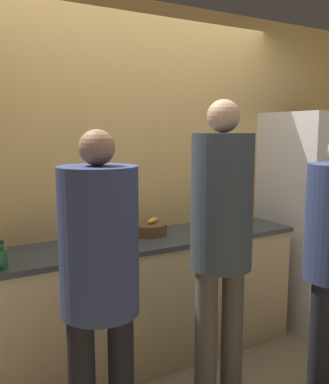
{
  "coord_description": "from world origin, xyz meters",
  "views": [
    {
      "loc": [
        -1.42,
        -2.27,
        1.66
      ],
      "look_at": [
        0.0,
        0.13,
        1.26
      ],
      "focal_mm": 40.0,
      "sensor_mm": 36.0,
      "label": 1
    }
  ],
  "objects_px": {
    "person_center": "(221,230)",
    "bottle_amber": "(241,220)",
    "fruit_bowl": "(149,229)",
    "bottle_green": "(2,258)",
    "refrigerator": "(307,217)",
    "cup_red": "(94,243)",
    "cup_white": "(201,229)",
    "person_left": "(100,270)",
    "utensil_crock": "(228,213)"
  },
  "relations": [
    {
      "from": "fruit_bowl",
      "to": "cup_white",
      "type": "relative_size",
      "value": 3.08
    },
    {
      "from": "bottle_green",
      "to": "bottle_amber",
      "type": "relative_size",
      "value": 0.82
    },
    {
      "from": "cup_red",
      "to": "utensil_crock",
      "type": "bearing_deg",
      "value": 8.83
    },
    {
      "from": "refrigerator",
      "to": "fruit_bowl",
      "type": "xyz_separation_m",
      "value": [
        -1.49,
        0.14,
        0.05
      ]
    },
    {
      "from": "cup_white",
      "to": "refrigerator",
      "type": "bearing_deg",
      "value": 3.16
    },
    {
      "from": "refrigerator",
      "to": "fruit_bowl",
      "type": "height_order",
      "value": "refrigerator"
    },
    {
      "from": "person_left",
      "to": "bottle_amber",
      "type": "height_order",
      "value": "person_left"
    },
    {
      "from": "refrigerator",
      "to": "person_center",
      "type": "height_order",
      "value": "person_center"
    },
    {
      "from": "person_left",
      "to": "person_center",
      "type": "bearing_deg",
      "value": 4.0
    },
    {
      "from": "utensil_crock",
      "to": "bottle_amber",
      "type": "distance_m",
      "value": 0.26
    },
    {
      "from": "person_center",
      "to": "utensil_crock",
      "type": "height_order",
      "value": "person_center"
    },
    {
      "from": "person_center",
      "to": "bottle_amber",
      "type": "relative_size",
      "value": 9.54
    },
    {
      "from": "person_left",
      "to": "refrigerator",
      "type": "bearing_deg",
      "value": 17.55
    },
    {
      "from": "bottle_amber",
      "to": "cup_white",
      "type": "height_order",
      "value": "bottle_amber"
    },
    {
      "from": "bottle_green",
      "to": "cup_red",
      "type": "relative_size",
      "value": 1.72
    },
    {
      "from": "utensil_crock",
      "to": "person_center",
      "type": "bearing_deg",
      "value": -131.08
    },
    {
      "from": "bottle_green",
      "to": "cup_white",
      "type": "relative_size",
      "value": 1.83
    },
    {
      "from": "person_left",
      "to": "cup_red",
      "type": "distance_m",
      "value": 0.72
    },
    {
      "from": "utensil_crock",
      "to": "bottle_amber",
      "type": "height_order",
      "value": "utensil_crock"
    },
    {
      "from": "bottle_green",
      "to": "cup_red",
      "type": "height_order",
      "value": "bottle_green"
    },
    {
      "from": "refrigerator",
      "to": "person_left",
      "type": "height_order",
      "value": "refrigerator"
    },
    {
      "from": "refrigerator",
      "to": "bottle_green",
      "type": "relative_size",
      "value": 11.56
    },
    {
      "from": "refrigerator",
      "to": "cup_white",
      "type": "height_order",
      "value": "refrigerator"
    },
    {
      "from": "person_center",
      "to": "bottle_amber",
      "type": "xyz_separation_m",
      "value": [
        0.64,
        0.57,
        -0.11
      ]
    },
    {
      "from": "person_center",
      "to": "cup_red",
      "type": "bearing_deg",
      "value": 130.55
    },
    {
      "from": "person_center",
      "to": "fruit_bowl",
      "type": "height_order",
      "value": "person_center"
    },
    {
      "from": "refrigerator",
      "to": "fruit_bowl",
      "type": "distance_m",
      "value": 1.5
    },
    {
      "from": "utensil_crock",
      "to": "bottle_green",
      "type": "bearing_deg",
      "value": -170.71
    },
    {
      "from": "bottle_green",
      "to": "bottle_amber",
      "type": "xyz_separation_m",
      "value": [
        1.75,
        0.05,
        0.01
      ]
    },
    {
      "from": "fruit_bowl",
      "to": "bottle_amber",
      "type": "height_order",
      "value": "bottle_amber"
    },
    {
      "from": "refrigerator",
      "to": "person_center",
      "type": "bearing_deg",
      "value": -155.98
    },
    {
      "from": "refrigerator",
      "to": "person_left",
      "type": "distance_m",
      "value": 2.33
    },
    {
      "from": "cup_red",
      "to": "refrigerator",
      "type": "bearing_deg",
      "value": 0.68
    },
    {
      "from": "refrigerator",
      "to": "bottle_green",
      "type": "height_order",
      "value": "refrigerator"
    },
    {
      "from": "utensil_crock",
      "to": "cup_white",
      "type": "relative_size",
      "value": 3.58
    },
    {
      "from": "person_left",
      "to": "bottle_green",
      "type": "bearing_deg",
      "value": 120.89
    },
    {
      "from": "bottle_green",
      "to": "cup_white",
      "type": "xyz_separation_m",
      "value": [
        1.38,
        0.06,
        -0.02
      ]
    },
    {
      "from": "bottle_amber",
      "to": "cup_red",
      "type": "height_order",
      "value": "bottle_amber"
    },
    {
      "from": "bottle_green",
      "to": "bottle_amber",
      "type": "height_order",
      "value": "bottle_amber"
    },
    {
      "from": "fruit_bowl",
      "to": "bottle_green",
      "type": "xyz_separation_m",
      "value": [
        -1.06,
        -0.27,
        0.02
      ]
    },
    {
      "from": "fruit_bowl",
      "to": "cup_red",
      "type": "distance_m",
      "value": 0.52
    },
    {
      "from": "utensil_crock",
      "to": "bottle_green",
      "type": "relative_size",
      "value": 1.96
    },
    {
      "from": "person_left",
      "to": "bottle_green",
      "type": "distance_m",
      "value": 0.67
    },
    {
      "from": "utensil_crock",
      "to": "bottle_amber",
      "type": "relative_size",
      "value": 1.6
    },
    {
      "from": "cup_white",
      "to": "cup_red",
      "type": "bearing_deg",
      "value": 177.03
    },
    {
      "from": "bottle_green",
      "to": "fruit_bowl",
      "type": "bearing_deg",
      "value": 14.28
    },
    {
      "from": "cup_red",
      "to": "cup_white",
      "type": "distance_m",
      "value": 0.8
    },
    {
      "from": "refrigerator",
      "to": "cup_white",
      "type": "bearing_deg",
      "value": -176.84
    },
    {
      "from": "bottle_amber",
      "to": "person_left",
      "type": "bearing_deg",
      "value": -156.17
    },
    {
      "from": "person_center",
      "to": "fruit_bowl",
      "type": "relative_size",
      "value": 6.93
    }
  ]
}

